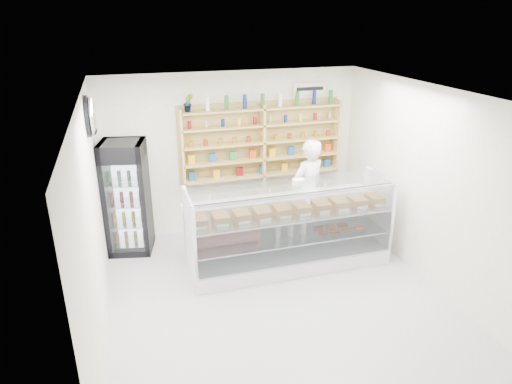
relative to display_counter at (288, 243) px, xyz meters
name	(u,v)px	position (x,y,z in m)	size (l,w,h in m)	color
room	(281,207)	(-0.46, -0.88, 1.03)	(5.00, 5.00, 5.00)	#B4B4B9
display_counter	(288,243)	(0.00, 0.00, 0.00)	(3.08, 0.92, 1.34)	white
shop_worker	(307,192)	(0.58, 0.69, 0.53)	(0.65, 0.43, 1.79)	silver
drinks_cooler	(127,197)	(-2.31, 1.21, 0.56)	(0.79, 0.77, 1.85)	black
wall_shelving	(262,142)	(0.04, 1.46, 1.23)	(2.84, 0.28, 1.33)	tan
potted_plant	(188,103)	(-1.21, 1.46, 1.98)	(0.16, 0.13, 0.30)	#1E6626
security_mirror	(92,116)	(-2.63, 0.32, 2.08)	(0.15, 0.50, 0.50)	silver
wall_sign	(310,89)	(0.94, 1.59, 2.08)	(0.62, 0.03, 0.20)	white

